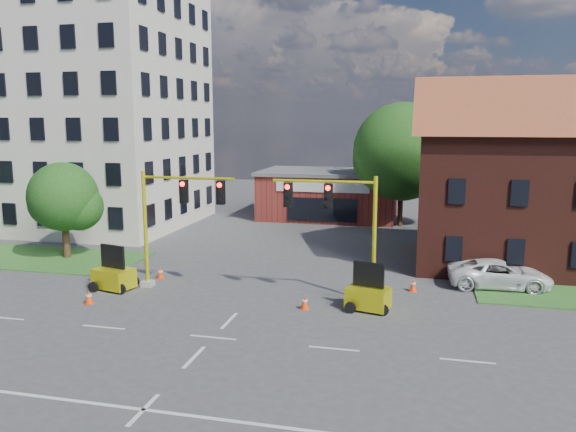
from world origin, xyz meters
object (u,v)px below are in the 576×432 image
(trailer_west, at_px, (114,276))
(trailer_east, at_px, (368,296))
(pickup_white, at_px, (500,274))
(signal_mast_west, at_px, (174,216))
(signal_mast_east, at_px, (340,223))

(trailer_west, relative_size, trailer_east, 1.04)
(trailer_east, distance_m, pickup_white, 8.28)
(signal_mast_west, xyz_separation_m, trailer_east, (10.22, -1.08, -3.24))
(signal_mast_west, bearing_deg, trailer_west, -164.00)
(signal_mast_west, distance_m, trailer_east, 10.78)
(trailer_west, bearing_deg, signal_mast_east, 18.92)
(signal_mast_west, xyz_separation_m, trailer_west, (-3.11, -0.89, -3.21))
(signal_mast_west, bearing_deg, signal_mast_east, 0.00)
(signal_mast_west, relative_size, trailer_west, 2.72)
(pickup_white, bearing_deg, signal_mast_west, 100.79)
(trailer_west, distance_m, trailer_east, 13.34)
(trailer_west, distance_m, pickup_white, 20.43)
(signal_mast_east, bearing_deg, trailer_east, -35.52)
(signal_mast_west, relative_size, trailer_east, 2.83)
(trailer_west, bearing_deg, trailer_east, 13.81)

